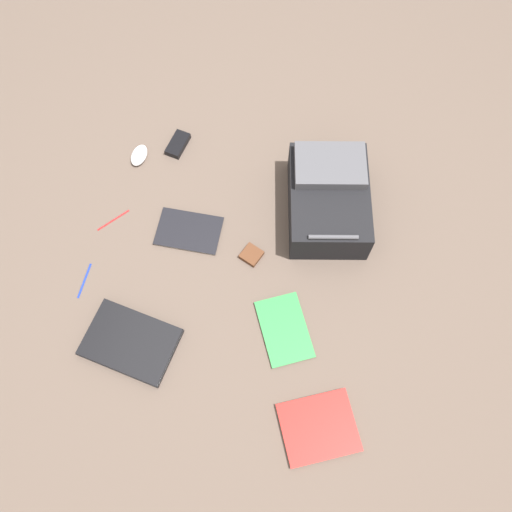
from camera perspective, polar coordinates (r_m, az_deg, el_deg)
ground_plane at (r=2.13m, az=-0.58°, el=-0.83°), size 4.14×4.14×0.00m
backpack at (r=2.17m, az=7.56°, el=6.04°), size 0.42×0.50×0.21m
laptop at (r=2.07m, az=-13.00°, el=-8.75°), size 0.34×0.25×0.03m
book_blue at (r=2.20m, az=-7.02°, el=2.60°), size 0.27×0.20×0.01m
book_red at (r=1.98m, az=6.55°, el=-17.39°), size 0.33×0.32×0.02m
book_comic at (r=2.04m, az=2.98°, el=-7.68°), size 0.28×0.31×0.01m
computer_mouse at (r=2.40m, az=-12.13°, el=10.26°), size 0.07×0.11×0.03m
power_brick at (r=2.40m, az=-8.17°, el=11.49°), size 0.08×0.13×0.03m
pen_black at (r=2.20m, az=-17.53°, el=-2.45°), size 0.02×0.14×0.01m
pen_blue at (r=2.28m, az=-14.70°, el=3.68°), size 0.09×0.13×0.01m
earbud_pouch at (r=2.13m, az=-0.48°, el=0.13°), size 0.09×0.09×0.02m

